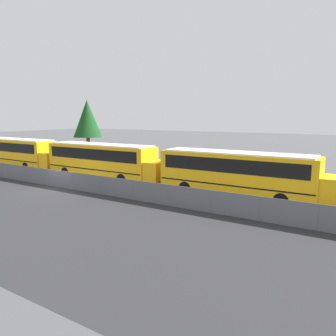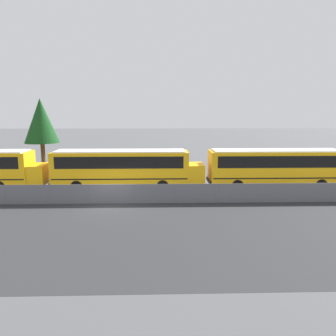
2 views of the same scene
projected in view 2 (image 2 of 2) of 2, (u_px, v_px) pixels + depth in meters
ground_plane at (112, 204)px, 23.76m from camera, size 200.00×200.00×0.00m
road_strip at (96, 234)px, 17.86m from camera, size 140.31×12.00×0.01m
fence at (112, 194)px, 23.63m from camera, size 106.38×0.07×1.44m
school_bus_3 at (124, 166)px, 27.98m from camera, size 12.92×2.59×3.35m
school_bus_4 at (279, 165)px, 28.34m from camera, size 12.92×2.59×3.35m
tree_1 at (41, 121)px, 34.41m from camera, size 3.58×3.58×7.93m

